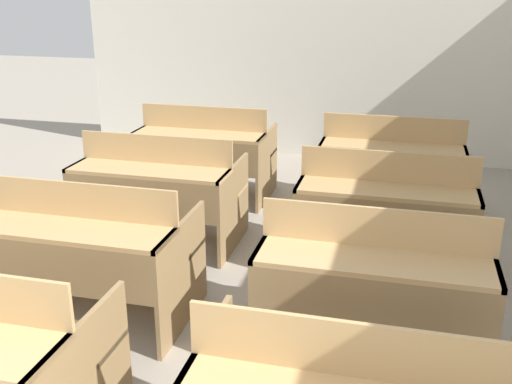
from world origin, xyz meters
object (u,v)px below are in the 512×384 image
(bench_third_left, at_px, (159,188))
(bench_back_left, at_px, (205,151))
(bench_back_right, at_px, (391,164))
(bench_second_left, at_px, (86,249))
(bench_third_right, at_px, (386,209))
(bench_second_right, at_px, (373,281))

(bench_third_left, distance_m, bench_back_left, 1.19)
(bench_third_left, xyz_separation_m, bench_back_right, (1.83, 1.19, 0.00))
(bench_second_left, relative_size, bench_third_right, 1.00)
(bench_third_left, height_order, bench_back_left, same)
(bench_second_right, xyz_separation_m, bench_third_right, (0.02, 1.17, 0.00))
(bench_third_left, relative_size, bench_back_right, 1.00)
(bench_second_left, height_order, bench_back_left, same)
(bench_second_left, distance_m, bench_back_left, 2.40)
(bench_third_left, distance_m, bench_third_right, 1.84)
(bench_third_right, bearing_deg, bench_second_left, -146.83)
(bench_second_right, bearing_deg, bench_third_left, 146.70)
(bench_third_right, distance_m, bench_back_right, 1.21)
(bench_second_right, distance_m, bench_back_right, 2.38)
(bench_third_right, bearing_deg, bench_back_right, 90.27)
(bench_second_left, bearing_deg, bench_back_right, 52.97)
(bench_second_left, distance_m, bench_third_left, 1.21)
(bench_second_right, bearing_deg, bench_third_right, 89.26)
(bench_third_left, distance_m, bench_back_right, 2.18)
(bench_back_left, relative_size, bench_back_right, 1.00)
(bench_third_left, xyz_separation_m, bench_third_right, (1.84, -0.02, 0.00))
(bench_second_right, height_order, bench_third_right, same)
(bench_second_right, distance_m, bench_third_right, 1.17)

